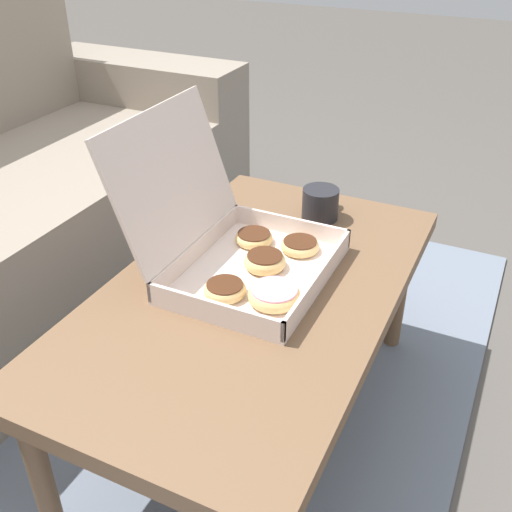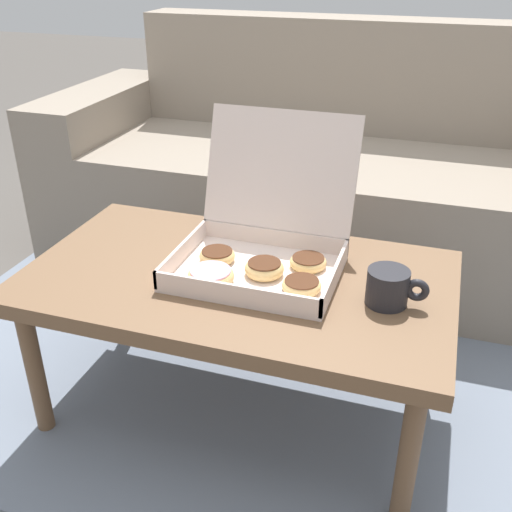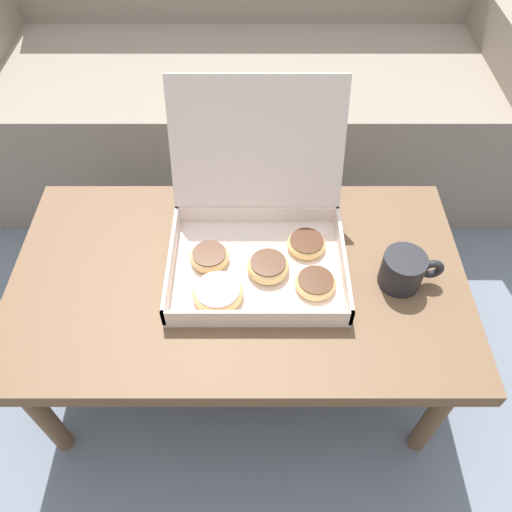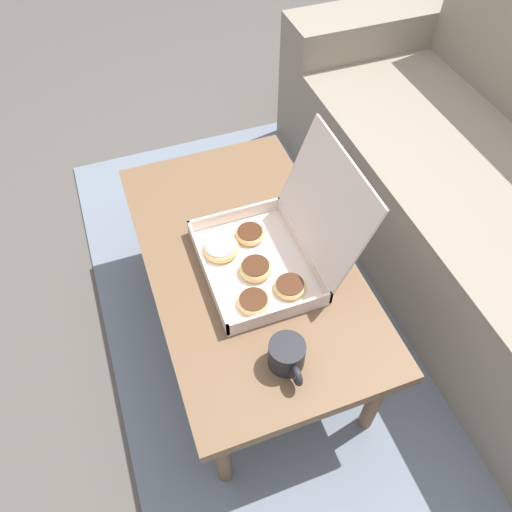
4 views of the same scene
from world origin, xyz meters
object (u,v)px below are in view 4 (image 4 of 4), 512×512
Objects in this scene: couch at (501,205)px; pastry_box at (268,251)px; coffee_table at (247,266)px; coffee_mug at (287,355)px.

pastry_box is at bearing -87.28° from couch.
coffee_table is 0.37m from coffee_mug.
coffee_mug is (0.36, -0.02, 0.08)m from coffee_table.
couch reaches higher than coffee_mug.
pastry_box reaches higher than coffee_table.
coffee_table is 2.53× the size of pastry_box.
couch is 5.11× the size of pastry_box.
pastry_box is 0.33m from coffee_mug.
couch is 2.02× the size of coffee_table.
couch is at bearing 110.18° from coffee_mug.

